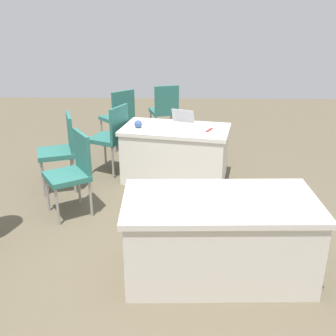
{
  "coord_description": "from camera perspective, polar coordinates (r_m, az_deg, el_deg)",
  "views": [
    {
      "loc": [
        -0.13,
        3.1,
        2.25
      ],
      "look_at": [
        -0.03,
        -0.23,
        0.9
      ],
      "focal_mm": 43.45,
      "sensor_mm": 36.0,
      "label": 1
    }
  ],
  "objects": [
    {
      "name": "laptop_silver",
      "position": [
        5.46,
        1.75,
        6.35
      ],
      "size": [
        0.4,
        0.39,
        0.21
      ],
      "rotation": [
        0.0,
        0.0,
        -0.36
      ],
      "color": "silver",
      "rests_on": "table_foreground"
    },
    {
      "name": "chair_by_pillar",
      "position": [
        4.65,
        -13.24,
        -0.14
      ],
      "size": [
        0.61,
        0.61,
        0.94
      ],
      "rotation": [
        0.0,
        0.0,
        -0.99
      ],
      "color": "#9E9993",
      "rests_on": "ground"
    },
    {
      "name": "chair_tucked_left",
      "position": [
        5.7,
        -7.87,
        4.68
      ],
      "size": [
        0.58,
        0.58,
        0.97
      ],
      "rotation": [
        0.0,
        0.0,
        4.29
      ],
      "color": "#9E9993",
      "rests_on": "ground"
    },
    {
      "name": "chair_tucked_right",
      "position": [
        5.31,
        -14.78,
        2.87
      ],
      "size": [
        0.56,
        0.56,
        0.98
      ],
      "rotation": [
        0.0,
        0.0,
        -1.24
      ],
      "color": "#9E9993",
      "rests_on": "ground"
    },
    {
      "name": "table_mid_left",
      "position": [
        3.61,
        7.13,
        -9.56
      ],
      "size": [
        1.67,
        0.91,
        0.73
      ],
      "rotation": [
        0.0,
        0.0,
        0.04
      ],
      "color": "silver",
      "rests_on": "ground"
    },
    {
      "name": "scissors_red",
      "position": [
        5.29,
        5.82,
        5.32
      ],
      "size": [
        0.12,
        0.17,
        0.01
      ],
      "primitive_type": "cube",
      "rotation": [
        0.0,
        0.0,
        1.06
      ],
      "color": "red",
      "rests_on": "table_foreground"
    },
    {
      "name": "chair_near_front",
      "position": [
        6.71,
        -6.86,
        7.42
      ],
      "size": [
        0.62,
        0.62,
        0.98
      ],
      "rotation": [
        0.0,
        0.0,
        3.89
      ],
      "color": "#9E9993",
      "rests_on": "ground"
    },
    {
      "name": "chair_aisle",
      "position": [
        7.09,
        -0.45,
        8.37
      ],
      "size": [
        0.55,
        0.55,
        0.98
      ],
      "rotation": [
        0.0,
        0.0,
        3.45
      ],
      "color": "#9E9993",
      "rests_on": "ground"
    },
    {
      "name": "ground_plane",
      "position": [
        3.83,
        -0.6,
        -13.88
      ],
      "size": [
        14.4,
        14.4,
        0.0
      ],
      "primitive_type": "plane",
      "color": "brown"
    },
    {
      "name": "table_foreground",
      "position": [
        5.5,
        1.05,
        2.06
      ],
      "size": [
        1.52,
        1.03,
        0.73
      ],
      "rotation": [
        0.0,
        0.0,
        -0.19
      ],
      "color": "silver",
      "rests_on": "ground"
    },
    {
      "name": "yarn_ball",
      "position": [
        5.38,
        -4.21,
        6.17
      ],
      "size": [
        0.1,
        0.1,
        0.1
      ],
      "primitive_type": "sphere",
      "color": "#3F5999",
      "rests_on": "table_foreground"
    }
  ]
}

